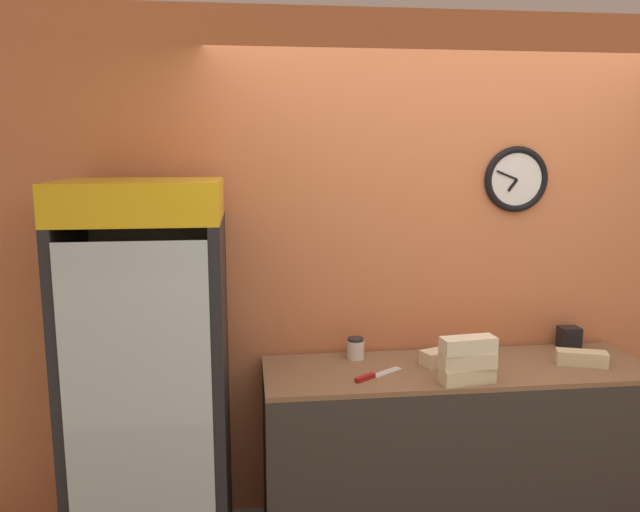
# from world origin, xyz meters

# --- Properties ---
(wall_back) EXTENTS (5.20, 0.09, 2.70)m
(wall_back) POSITION_xyz_m (0.00, 1.18, 1.35)
(wall_back) COLOR #D17547
(wall_back) RESTS_ON ground_plane
(prep_counter) EXTENTS (1.97, 0.58, 0.90)m
(prep_counter) POSITION_xyz_m (0.00, 0.84, 0.45)
(prep_counter) COLOR #332D28
(prep_counter) RESTS_ON ground_plane
(beverage_cooler) EXTENTS (0.72, 0.67, 1.86)m
(beverage_cooler) POSITION_xyz_m (-1.52, 0.84, 1.01)
(beverage_cooler) COLOR black
(beverage_cooler) RESTS_ON ground_plane
(sandwich_stack_bottom) EXTENTS (0.27, 0.14, 0.07)m
(sandwich_stack_bottom) POSITION_xyz_m (-0.03, 0.62, 0.94)
(sandwich_stack_bottom) COLOR beige
(sandwich_stack_bottom) RESTS_ON prep_counter
(sandwich_stack_middle) EXTENTS (0.27, 0.11, 0.07)m
(sandwich_stack_middle) POSITION_xyz_m (-0.03, 0.62, 1.01)
(sandwich_stack_middle) COLOR beige
(sandwich_stack_middle) RESTS_ON sandwich_stack_bottom
(sandwich_stack_top) EXTENTS (0.27, 0.13, 0.07)m
(sandwich_stack_top) POSITION_xyz_m (-0.03, 0.62, 1.09)
(sandwich_stack_top) COLOR beige
(sandwich_stack_top) RESTS_ON sandwich_stack_middle
(sandwich_flat_left) EXTENTS (0.30, 0.20, 0.08)m
(sandwich_flat_left) POSITION_xyz_m (-0.04, 0.90, 0.94)
(sandwich_flat_left) COLOR beige
(sandwich_flat_left) RESTS_ON prep_counter
(sandwich_flat_right) EXTENTS (0.26, 0.16, 0.07)m
(sandwich_flat_right) POSITION_xyz_m (0.64, 0.79, 0.94)
(sandwich_flat_right) COLOR beige
(sandwich_flat_right) RESTS_ON prep_counter
(chefs_knife) EXTENTS (0.27, 0.21, 0.02)m
(chefs_knife) POSITION_xyz_m (-0.46, 0.74, 0.91)
(chefs_knife) COLOR silver
(chefs_knife) RESTS_ON prep_counter
(condiment_jar) EXTENTS (0.09, 0.09, 0.11)m
(condiment_jar) POSITION_xyz_m (-0.49, 1.03, 0.96)
(condiment_jar) COLOR silver
(condiment_jar) RESTS_ON prep_counter
(napkin_dispenser) EXTENTS (0.11, 0.09, 0.12)m
(napkin_dispenser) POSITION_xyz_m (0.72, 1.06, 0.96)
(napkin_dispenser) COLOR black
(napkin_dispenser) RESTS_ON prep_counter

